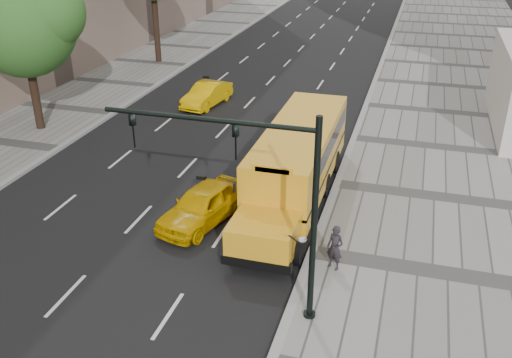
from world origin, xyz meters
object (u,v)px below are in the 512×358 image
(pedestrian, at_px, (335,248))
(tree_b, at_px, (24,23))
(traffic_signal, at_px, (264,191))
(school_bus, at_px, (298,157))
(taxi_near, at_px, (203,205))
(taxi_far, at_px, (207,95))

(pedestrian, bearing_deg, tree_b, 175.39)
(traffic_signal, bearing_deg, school_bus, 95.16)
(tree_b, distance_m, school_bus, 15.83)
(school_bus, distance_m, pedestrian, 5.64)
(traffic_signal, bearing_deg, taxi_near, 129.24)
(tree_b, distance_m, taxi_near, 14.55)
(taxi_near, relative_size, pedestrian, 2.74)
(school_bus, xyz_separation_m, taxi_far, (-7.83, 10.07, -1.08))
(taxi_far, xyz_separation_m, traffic_signal, (8.52, -17.74, 3.41))
(tree_b, relative_size, traffic_signal, 1.30)
(tree_b, relative_size, taxi_near, 1.92)
(pedestrian, xyz_separation_m, traffic_signal, (-1.70, -2.63, 3.15))
(taxi_far, xyz_separation_m, pedestrian, (10.23, -15.11, 0.26))
(school_bus, height_order, traffic_signal, traffic_signal)
(taxi_near, bearing_deg, taxi_far, 125.43)
(pedestrian, bearing_deg, taxi_far, 145.97)
(school_bus, relative_size, taxi_far, 2.78)
(taxi_near, bearing_deg, school_bus, 61.75)
(taxi_far, distance_m, traffic_signal, 19.97)
(school_bus, relative_size, taxi_near, 2.67)
(school_bus, bearing_deg, tree_b, 166.49)
(taxi_near, height_order, pedestrian, pedestrian)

